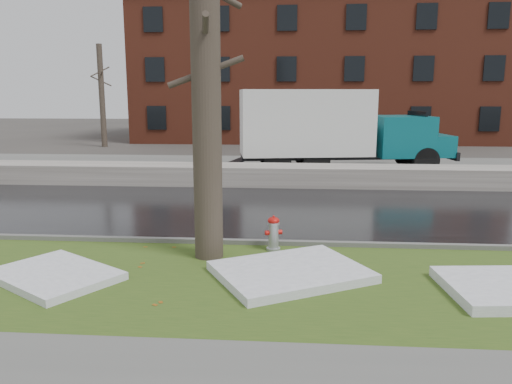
# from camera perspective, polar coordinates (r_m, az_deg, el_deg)

# --- Properties ---
(ground) EXTENTS (120.00, 120.00, 0.00)m
(ground) POSITION_cam_1_polar(r_m,az_deg,el_deg) (10.30, 2.33, -7.88)
(ground) COLOR #47423D
(ground) RESTS_ON ground
(verge) EXTENTS (60.00, 4.50, 0.04)m
(verge) POSITION_cam_1_polar(r_m,az_deg,el_deg) (9.12, 2.05, -10.31)
(verge) COLOR #334F1A
(verge) RESTS_ON ground
(road) EXTENTS (60.00, 7.00, 0.03)m
(road) POSITION_cam_1_polar(r_m,az_deg,el_deg) (14.63, 2.95, -2.11)
(road) COLOR black
(road) RESTS_ON ground
(parking_lot) EXTENTS (60.00, 9.00, 0.03)m
(parking_lot) POSITION_cam_1_polar(r_m,az_deg,el_deg) (22.98, 3.47, 2.71)
(parking_lot) COLOR slate
(parking_lot) RESTS_ON ground
(curb) EXTENTS (60.00, 0.15, 0.14)m
(curb) POSITION_cam_1_polar(r_m,az_deg,el_deg) (11.23, 2.51, -5.89)
(curb) COLOR slate
(curb) RESTS_ON ground
(snowbank) EXTENTS (60.00, 1.60, 0.75)m
(snowbank) POSITION_cam_1_polar(r_m,az_deg,el_deg) (18.68, 3.27, 1.90)
(snowbank) COLOR #BBB3AB
(snowbank) RESTS_ON ground
(brick_building) EXTENTS (26.00, 12.00, 10.00)m
(brick_building) POSITION_cam_1_polar(r_m,az_deg,el_deg) (39.81, 6.90, 13.37)
(brick_building) COLOR brown
(brick_building) RESTS_ON ground
(bg_tree_left) EXTENTS (1.40, 1.62, 6.50)m
(bg_tree_left) POSITION_cam_1_polar(r_m,az_deg,el_deg) (34.05, -17.21, 10.56)
(bg_tree_left) COLOR #504439
(bg_tree_left) RESTS_ON ground
(bg_tree_center) EXTENTS (1.40, 1.62, 6.50)m
(bg_tree_center) POSITION_cam_1_polar(r_m,az_deg,el_deg) (36.29, -5.83, 10.98)
(bg_tree_center) COLOR #504439
(bg_tree_center) RESTS_ON ground
(fire_hydrant) EXTENTS (0.38, 0.35, 0.77)m
(fire_hydrant) POSITION_cam_1_polar(r_m,az_deg,el_deg) (10.75, 2.00, -4.56)
(fire_hydrant) COLOR #A7A9AF
(fire_hydrant) RESTS_ON verge
(tree) EXTENTS (1.51, 1.79, 7.27)m
(tree) POSITION_cam_1_polar(r_m,az_deg,el_deg) (9.98, -5.75, 13.06)
(tree) COLOR #504439
(tree) RESTS_ON verge
(box_truck) EXTENTS (10.83, 3.84, 3.57)m
(box_truck) POSITION_cam_1_polar(r_m,az_deg,el_deg) (22.23, 8.54, 7.19)
(box_truck) COLOR black
(box_truck) RESTS_ON ground
(worker) EXTENTS (0.64, 0.50, 1.57)m
(worker) POSITION_cam_1_polar(r_m,az_deg,el_deg) (19.43, -5.92, 5.67)
(worker) COLOR black
(worker) RESTS_ON snowbank
(snow_patch_near) EXTENTS (3.24, 3.00, 0.16)m
(snow_patch_near) POSITION_cam_1_polar(r_m,az_deg,el_deg) (9.37, 3.98, -9.09)
(snow_patch_near) COLOR white
(snow_patch_near) RESTS_ON verge
(snow_patch_far) EXTENTS (2.72, 2.55, 0.14)m
(snow_patch_far) POSITION_cam_1_polar(r_m,az_deg,el_deg) (9.93, -22.03, -8.79)
(snow_patch_far) COLOR white
(snow_patch_far) RESTS_ON verge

